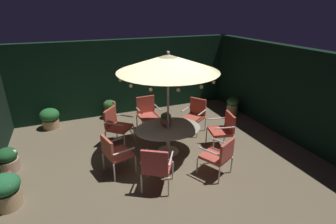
% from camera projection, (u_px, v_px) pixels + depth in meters
% --- Properties ---
extents(ground_plane, '(8.11, 7.28, 0.02)m').
position_uv_depth(ground_plane, '(162.00, 158.00, 6.50)').
color(ground_plane, brown).
extents(hedge_backdrop_rear, '(8.11, 0.30, 2.58)m').
position_uv_depth(hedge_backdrop_rear, '(127.00, 77.00, 8.99)').
color(hedge_backdrop_rear, black).
rests_on(hedge_backdrop_rear, ground_plane).
extents(hedge_backdrop_right, '(0.30, 7.28, 2.58)m').
position_uv_depth(hedge_backdrop_right, '(288.00, 92.00, 7.36)').
color(hedge_backdrop_right, black).
rests_on(hedge_backdrop_right, ground_plane).
extents(patio_dining_table, '(1.72, 1.35, 0.71)m').
position_uv_depth(patio_dining_table, '(168.00, 132.00, 6.54)').
color(patio_dining_table, silver).
rests_on(patio_dining_table, ground_plane).
extents(patio_umbrella, '(2.42, 2.42, 2.65)m').
position_uv_depth(patio_umbrella, '(168.00, 63.00, 5.86)').
color(patio_umbrella, silver).
rests_on(patio_umbrella, ground_plane).
extents(centerpiece_planter, '(0.28, 0.28, 0.39)m').
position_uv_depth(centerpiece_planter, '(166.00, 118.00, 6.51)').
color(centerpiece_planter, '#AA6240').
rests_on(centerpiece_planter, patio_dining_table).
extents(patio_chair_north, '(0.78, 0.80, 0.91)m').
position_uv_depth(patio_chair_north, '(219.00, 155.00, 5.64)').
color(patio_chair_north, silver).
rests_on(patio_chair_north, ground_plane).
extents(patio_chair_northeast, '(0.69, 0.72, 0.98)m').
position_uv_depth(patio_chair_northeast, '(224.00, 128.00, 6.78)').
color(patio_chair_northeast, beige).
rests_on(patio_chair_northeast, ground_plane).
extents(patio_chair_east, '(0.80, 0.79, 1.01)m').
position_uv_depth(patio_chair_east, '(195.00, 113.00, 7.72)').
color(patio_chair_east, beige).
rests_on(patio_chair_east, ground_plane).
extents(patio_chair_southeast, '(0.66, 0.62, 1.03)m').
position_uv_depth(patio_chair_southeast, '(147.00, 112.00, 7.82)').
color(patio_chair_southeast, beige).
rests_on(patio_chair_southeast, ground_plane).
extents(patio_chair_south, '(0.85, 0.85, 1.01)m').
position_uv_depth(patio_chair_south, '(116.00, 124.00, 7.00)').
color(patio_chair_south, silver).
rests_on(patio_chair_south, ground_plane).
extents(patio_chair_southwest, '(0.70, 0.73, 0.93)m').
position_uv_depth(patio_chair_southwest, '(115.00, 152.00, 5.71)').
color(patio_chair_southwest, beige).
rests_on(patio_chair_southwest, ground_plane).
extents(patio_chair_west, '(0.81, 0.81, 1.02)m').
position_uv_depth(patio_chair_west, '(156.00, 165.00, 5.15)').
color(patio_chair_west, silver).
rests_on(patio_chair_west, ground_plane).
extents(potted_plant_back_center, '(0.46, 0.46, 0.57)m').
position_uv_depth(potted_plant_back_center, '(8.00, 159.00, 5.90)').
color(potted_plant_back_center, tan).
rests_on(potted_plant_back_center, ground_plane).
extents(potted_plant_left_near, '(0.43, 0.43, 0.63)m').
position_uv_depth(potted_plant_left_near, '(110.00, 108.00, 8.75)').
color(potted_plant_left_near, '#A86B3D').
rests_on(potted_plant_left_near, ground_plane).
extents(potted_plant_front_corner, '(0.59, 0.59, 0.64)m').
position_uv_depth(potted_plant_front_corner, '(50.00, 118.00, 7.99)').
color(potted_plant_front_corner, tan).
rests_on(potted_plant_front_corner, ground_plane).
extents(potted_plant_right_near, '(0.56, 0.56, 0.70)m').
position_uv_depth(potted_plant_right_near, '(6.00, 190.00, 4.78)').
color(potted_plant_right_near, tan).
rests_on(potted_plant_right_near, ground_plane).
extents(potted_plant_back_left, '(0.42, 0.42, 0.64)m').
position_uv_depth(potted_plant_back_left, '(233.00, 106.00, 8.98)').
color(potted_plant_back_left, tan).
rests_on(potted_plant_back_left, ground_plane).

